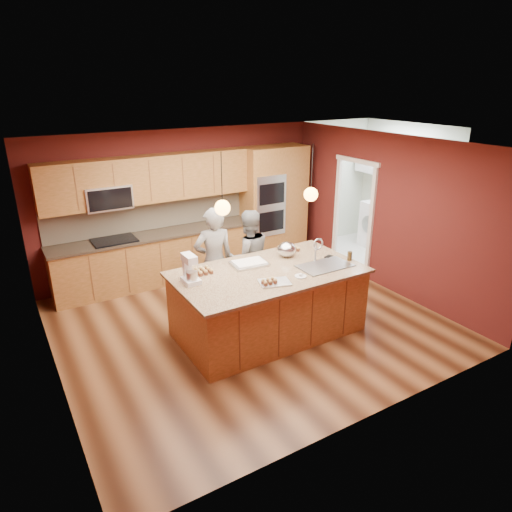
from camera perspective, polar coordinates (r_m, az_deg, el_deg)
floor at (r=7.12m, az=-0.82°, el=-8.34°), size 5.50×5.50×0.00m
ceiling at (r=6.25m, az=-0.96°, el=13.75°), size 5.50×5.50×0.00m
wall_back at (r=8.72m, az=-9.18°, el=6.60°), size 5.50×0.00×5.50m
wall_front at (r=4.74m, az=14.53°, el=-6.67°), size 5.50×0.00×5.50m
wall_left at (r=5.80m, az=-25.17°, el=-2.81°), size 0.00×5.00×5.00m
wall_right at (r=8.22m, az=16.02°, el=5.14°), size 0.00×5.00×5.00m
cabinet_run at (r=8.38m, az=-12.69°, el=3.13°), size 3.74×0.64×2.30m
oven_column at (r=9.33m, az=2.21°, el=6.55°), size 1.30×0.62×2.30m
doorway_trim at (r=8.83m, az=12.02°, el=4.56°), size 0.08×1.11×2.20m
laundry_room at (r=10.05m, az=17.84°, el=11.28°), size 2.60×2.70×2.70m
pendant_left at (r=5.79m, az=-4.21°, el=6.08°), size 0.20×0.20×0.80m
pendant_right at (r=6.51m, az=6.87°, el=7.69°), size 0.20×0.20×0.80m
island at (r=6.66m, az=1.65°, el=-5.66°), size 2.67×1.49×1.36m
person_left at (r=7.14m, az=-5.28°, el=-0.65°), size 0.68×0.50×1.73m
person_right at (r=7.43m, az=-0.97°, el=-0.20°), size 0.86×0.72×1.60m
stand_mixer at (r=6.09m, az=-8.25°, el=-1.82°), size 0.21×0.29×0.39m
sheet_cake at (r=6.66m, az=-0.86°, el=-0.91°), size 0.55×0.42×0.05m
cooling_rack at (r=6.07m, az=2.34°, el=-3.31°), size 0.47×0.39×0.02m
mixing_bowl at (r=6.95m, az=3.85°, el=0.83°), size 0.28×0.28×0.24m
plate at (r=6.28m, az=5.59°, el=-2.54°), size 0.16×0.16×0.01m
tumbler at (r=6.94m, az=11.62°, el=-0.00°), size 0.07×0.07×0.14m
phone at (r=7.04m, az=9.05°, el=-0.06°), size 0.16×0.11×0.01m
cupcakes_left at (r=6.40m, az=-6.90°, el=-1.89°), size 0.31×0.24×0.07m
cupcakes_rack at (r=6.00m, az=1.65°, el=-3.18°), size 0.22×0.14×0.06m
cupcakes_right at (r=7.23m, az=4.10°, el=0.96°), size 0.29×0.29×0.07m
washer at (r=10.06m, az=17.58°, el=2.74°), size 0.61×0.63×0.98m
dryer at (r=10.50m, az=15.09°, el=3.81°), size 0.66×0.68×1.00m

